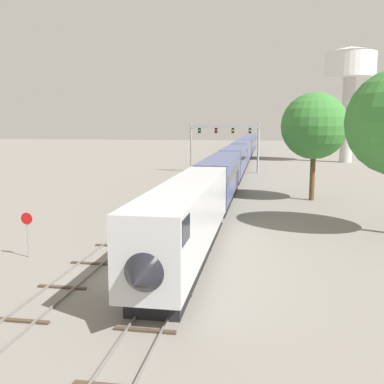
{
  "coord_description": "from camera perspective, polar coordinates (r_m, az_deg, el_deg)",
  "views": [
    {
      "loc": [
        6.67,
        -22.59,
        8.42
      ],
      "look_at": [
        1.0,
        12.0,
        3.0
      ],
      "focal_mm": 41.73,
      "sensor_mm": 36.0,
      "label": 1
    }
  ],
  "objects": [
    {
      "name": "ground_plane",
      "position": [
        25.01,
        -6.85,
        -10.95
      ],
      "size": [
        400.0,
        400.0,
        0.0
      ],
      "primitive_type": "plane",
      "color": "gray"
    },
    {
      "name": "track_main",
      "position": [
        83.14,
        6.05,
        2.97
      ],
      "size": [
        2.6,
        200.0,
        0.16
      ],
      "color": "slate",
      "rests_on": "ground"
    },
    {
      "name": "track_near",
      "position": [
        63.96,
        0.08,
        1.29
      ],
      "size": [
        2.6,
        160.0,
        0.16
      ],
      "color": "slate",
      "rests_on": "ground"
    },
    {
      "name": "passenger_train",
      "position": [
        91.73,
        6.4,
        5.1
      ],
      "size": [
        3.04,
        150.1,
        4.8
      ],
      "color": "silver",
      "rests_on": "ground"
    },
    {
      "name": "signal_gantry",
      "position": [
        76.67,
        4.16,
        7.09
      ],
      "size": [
        12.1,
        0.49,
        8.47
      ],
      "color": "#999BA0",
      "rests_on": "ground"
    },
    {
      "name": "water_tower",
      "position": [
        103.16,
        19.54,
        14.41
      ],
      "size": [
        10.68,
        10.68,
        24.36
      ],
      "color": "beige",
      "rests_on": "ground"
    },
    {
      "name": "stop_sign",
      "position": [
        29.99,
        -20.31,
        -4.37
      ],
      "size": [
        0.76,
        0.08,
        2.88
      ],
      "color": "gray",
      "rests_on": "ground"
    },
    {
      "name": "trackside_tree_mid",
      "position": [
        50.37,
        15.38,
        8.12
      ],
      "size": [
        7.17,
        7.17,
        11.71
      ],
      "color": "brown",
      "rests_on": "ground"
    }
  ]
}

